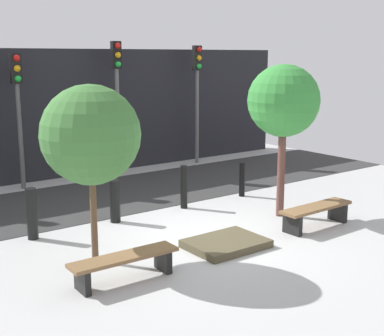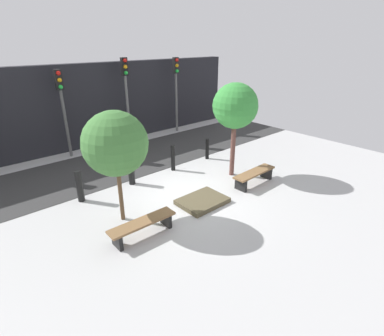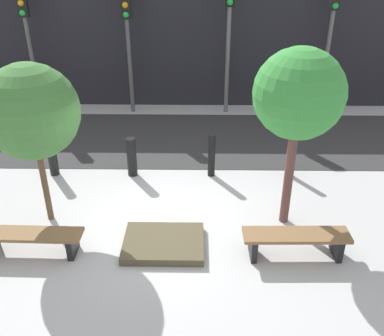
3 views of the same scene
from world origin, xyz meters
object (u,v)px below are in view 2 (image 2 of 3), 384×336
object	(u,v)px
bench_left	(143,225)
tree_behind_left_bench	(115,144)
tree_behind_right_bench	(235,107)
bench_right	(254,175)
bollard_center	(173,158)
bollard_right	(207,149)
traffic_light_mid_west	(62,98)
bollard_far_left	(79,186)
traffic_light_mid_east	(126,86)
bollard_left	(131,172)
planter_bed	(202,201)
traffic_light_east	(176,82)

from	to	relation	value
bench_left	tree_behind_left_bench	distance (m)	2.16
tree_behind_left_bench	tree_behind_right_bench	size ratio (longest dim) A/B	0.92
bench_right	bollard_center	xyz separation A→B (m)	(-1.36, 2.80, 0.17)
bollard_right	traffic_light_mid_west	world-z (taller)	traffic_light_mid_west
bollard_far_left	traffic_light_mid_east	size ratio (longest dim) A/B	0.26
bench_left	bollard_left	world-z (taller)	bollard_left
tree_behind_right_bench	bench_left	bearing A→B (deg)	-167.19
bollard_right	traffic_light_mid_east	size ratio (longest dim) A/B	0.22
planter_bed	traffic_light_mid_east	world-z (taller)	traffic_light_mid_east
bench_right	bollard_left	distance (m)	4.23
bollard_far_left	bollard_right	distance (m)	5.43
planter_bed	bollard_far_left	xyz separation A→B (m)	(-2.71, 2.60, 0.44)
planter_bed	traffic_light_mid_east	bearing A→B (deg)	77.67
bench_right	traffic_light_east	xyz separation A→B (m)	(2.11, 6.87, 2.29)
tree_behind_right_bench	bollard_right	world-z (taller)	tree_behind_right_bench
bench_left	tree_behind_right_bench	xyz separation A→B (m)	(4.53, 1.03, 2.22)
bollard_center	traffic_light_mid_west	world-z (taller)	traffic_light_mid_west
bench_right	tree_behind_left_bench	xyz separation A→B (m)	(-4.53, 1.03, 1.88)
tree_behind_right_bench	bench_right	bearing A→B (deg)	-90.00
tree_behind_right_bench	traffic_light_mid_east	bearing A→B (deg)	97.84
bench_right	bollard_left	bearing A→B (deg)	137.44
tree_behind_right_bench	bollard_left	world-z (taller)	tree_behind_right_bench
bench_right	bollard_far_left	distance (m)	5.71
bollard_far_left	traffic_light_mid_west	bearing A→B (deg)	72.88
traffic_light_mid_east	bollard_right	bearing A→B (deg)	-72.88
bollard_center	bollard_left	bearing A→B (deg)	180.00
bollard_right	bollard_far_left	bearing A→B (deg)	180.00
tree_behind_right_bench	bollard_left	distance (m)	4.18
planter_bed	bollard_center	size ratio (longest dim) A/B	1.39
planter_bed	bollard_right	size ratio (longest dim) A/B	1.63
tree_behind_left_bench	bollard_center	distance (m)	4.01
bench_right	bollard_left	world-z (taller)	bollard_left
traffic_light_mid_west	traffic_light_mid_east	bearing A→B (deg)	0.01
planter_bed	traffic_light_east	world-z (taller)	traffic_light_east
traffic_light_mid_east	bollard_far_left	bearing A→B (deg)	-135.68
bollard_right	traffic_light_mid_west	distance (m)	6.18
tree_behind_right_bench	bollard_center	xyz separation A→B (m)	(-1.36, 1.77, -2.02)
planter_bed	bollard_right	world-z (taller)	bollard_right
planter_bed	bollard_right	bearing A→B (deg)	43.75
bollard_left	bollard_center	bearing A→B (deg)	0.00
bollard_center	traffic_light_east	bearing A→B (deg)	49.57
tree_behind_left_bench	bollard_left	distance (m)	2.84
bollard_far_left	bench_left	bearing A→B (deg)	-80.84
planter_bed	bollard_left	world-z (taller)	bollard_left
bollard_left	traffic_light_mid_west	size ratio (longest dim) A/B	0.26
bollard_left	traffic_light_mid_east	size ratio (longest dim) A/B	0.23
bench_right	bollard_far_left	size ratio (longest dim) A/B	1.77
bollard_left	traffic_light_east	bearing A→B (deg)	37.65
bench_right	tree_behind_right_bench	world-z (taller)	tree_behind_right_bench
traffic_light_east	traffic_light_mid_east	bearing A→B (deg)	180.00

